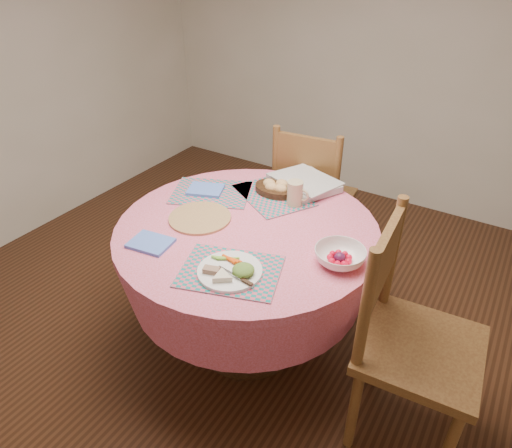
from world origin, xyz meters
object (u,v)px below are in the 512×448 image
Objects in this scene: latte_mug at (295,193)px; chair_back at (311,195)px; fruit_bowl at (340,257)px; chair_right at (408,336)px; bread_bowl at (276,187)px; wicker_trivet at (200,218)px; dinner_plate at (230,271)px; dining_table at (247,260)px.

chair_back is at bearing 105.88° from latte_mug.
chair_right is at bearing -6.84° from fruit_bowl.
bread_bowl is (-0.86, 0.43, 0.24)m from chair_right.
chair_back is at bearing 90.63° from bread_bowl.
wicker_trivet is (-0.18, -0.88, 0.24)m from chair_back.
fruit_bowl reaches higher than wicker_trivet.
latte_mug is (0.15, -0.52, 0.30)m from chair_back.
latte_mug is at bearing -21.24° from bread_bowl.
latte_mug is 0.51m from fruit_bowl.
chair_right is 8.41× the size of latte_mug.
latte_mug is 0.52× the size of fruit_bowl.
dinner_plate is at bearing -74.80° from bread_bowl.
chair_right is 0.41m from fruit_bowl.
latte_mug is at bearing 58.79° from chair_right.
dining_table is 5.39× the size of bread_bowl.
chair_right is (0.82, -0.07, -0.01)m from dining_table.
chair_back reaches higher than dining_table.
chair_right is 4.55× the size of bread_bowl.
dinner_plate is 1.11× the size of fruit_bowl.
chair_back is (-0.87, 0.89, -0.03)m from chair_right.
wicker_trivet is at bearing 85.38° from chair_right.
chair_right is 1.25m from chair_back.
chair_back reaches higher than latte_mug.
fruit_bowl is at bearing -3.88° from dining_table.
latte_mug reaches higher than dinner_plate.
bread_bowl is (0.01, -0.47, 0.27)m from chair_back.
bread_bowl is (0.18, 0.42, 0.03)m from wicker_trivet.
wicker_trivet is (-0.23, -0.06, 0.20)m from dining_table.
wicker_trivet is 1.14× the size of dinner_plate.
chair_back is at bearing 99.44° from dinner_plate.
bread_bowl is at bearing 105.20° from dinner_plate.
dining_table is 0.42m from bread_bowl.
dinner_plate is (-0.68, -0.27, 0.23)m from chair_right.
bread_bowl reaches higher than wicker_trivet.
chair_back reaches higher than wicker_trivet.
chair_back is 1.04m from fruit_bowl.
dining_table is 0.53m from fruit_bowl.
dinner_plate reaches higher than wicker_trivet.
bread_bowl is at bearing 158.76° from latte_mug.
wicker_trivet is 2.41× the size of latte_mug.
dinner_plate is (0.14, -0.34, 0.22)m from dining_table.
wicker_trivet is at bearing -132.23° from latte_mug.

